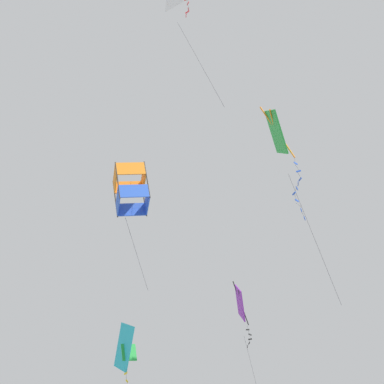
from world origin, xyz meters
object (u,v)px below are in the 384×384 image
kite_diamond_mid_left (277,133)px  kite_diamond_highest (240,304)px  kite_delta_low_drifter (125,349)px  kite_box_near_left (131,189)px

kite_diamond_mid_left → kite_diamond_highest: kite_diamond_mid_left is taller
kite_delta_low_drifter → kite_diamond_mid_left: bearing=26.8°
kite_delta_low_drifter → kite_diamond_mid_left: size_ratio=0.47×
kite_diamond_mid_left → kite_diamond_highest: bearing=175.9°
kite_diamond_highest → kite_box_near_left: bearing=-38.6°
kite_delta_low_drifter → kite_diamond_highest: 8.73m
kite_delta_low_drifter → kite_box_near_left: bearing=-15.7°
kite_diamond_mid_left → kite_diamond_highest: (5.72, 9.20, -0.80)m
kite_box_near_left → kite_diamond_highest: size_ratio=0.53×
kite_box_near_left → kite_diamond_highest: (8.90, 4.28, 0.14)m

